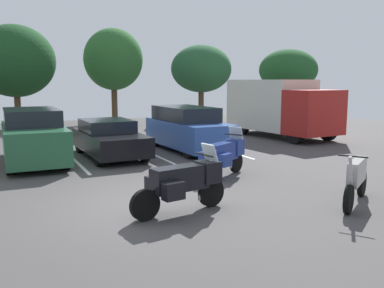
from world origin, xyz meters
The scene contains 13 objects.
ground centered at (0.00, 0.00, -0.05)m, with size 44.00×44.00×0.10m, color #423F3F.
motorcycle_touring centered at (0.54, -0.95, 0.69)m, with size 2.34×1.00×1.45m.
motorcycle_second centered at (3.02, 1.65, 0.68)m, with size 2.08×1.34×1.45m.
motorcycle_third centered at (4.36, -2.11, 0.60)m, with size 1.96×1.34×1.27m.
parking_stripes centered at (-2.03, 6.12, 0.00)m, with size 15.00×5.10×0.01m.
car_green centered at (-1.90, 6.37, 0.92)m, with size 1.93×4.83×1.87m.
car_black centered at (0.78, 6.42, 0.69)m, with size 1.99×4.54×1.38m.
car_blue centered at (4.06, 6.48, 0.90)m, with size 1.99×4.81×1.79m.
box_truck centered at (10.08, 8.28, 1.54)m, with size 3.01×6.25×2.90m.
tree_center centered at (-1.75, 18.68, 4.02)m, with size 4.75×4.75×6.19m.
tree_far_left centered at (4.45, 19.28, 4.28)m, with size 3.97×3.97×6.37m.
tree_left centered at (17.95, 17.68, 3.70)m, with size 4.54×4.54×5.31m.
tree_far_right centered at (10.06, 17.18, 3.67)m, with size 4.18×4.18×5.30m.
Camera 1 is at (-3.03, -8.86, 2.81)m, focal length 38.80 mm.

